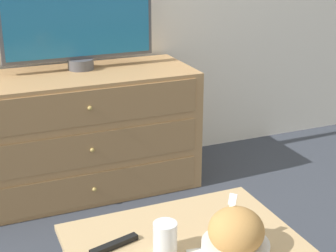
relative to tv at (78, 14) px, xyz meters
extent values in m
plane|color=#383D47|center=(0.01, 0.21, -1.01)|extent=(12.00, 12.00, 0.00)
cube|color=tan|center=(-0.05, -0.09, -0.66)|extent=(1.31, 0.53, 0.70)
cube|color=#A1794C|center=(-0.05, -0.36, -0.89)|extent=(1.21, 0.01, 0.19)
sphere|color=tan|center=(-0.05, -0.37, -0.89)|extent=(0.02, 0.02, 0.02)
cube|color=#A1794C|center=(-0.05, -0.36, -0.66)|extent=(1.21, 0.01, 0.19)
sphere|color=tan|center=(-0.05, -0.37, -0.66)|extent=(0.02, 0.02, 0.02)
cube|color=#A1794C|center=(-0.05, -0.36, -0.43)|extent=(1.21, 0.01, 0.19)
sphere|color=tan|center=(-0.05, -0.37, -0.43)|extent=(0.02, 0.02, 0.02)
cylinder|color=#515156|center=(0.00, 0.00, -0.28)|extent=(0.15, 0.15, 0.06)
cube|color=#515156|center=(0.00, 0.00, 0.02)|extent=(0.86, 0.04, 0.54)
cube|color=#1E6B9E|center=(0.00, -0.02, 0.02)|extent=(0.82, 0.01, 0.50)
cube|color=tan|center=(-0.05, -1.57, -0.53)|extent=(0.73, 0.58, 0.02)
cylinder|color=tan|center=(0.27, -1.32, -0.77)|extent=(0.04, 0.04, 0.47)
cylinder|color=silver|center=(0.07, -1.66, -0.50)|extent=(0.21, 0.21, 0.03)
ellipsoid|color=tan|center=(0.07, -1.66, -0.45)|extent=(0.17, 0.17, 0.14)
cube|color=white|center=(0.05, -1.64, -0.43)|extent=(0.06, 0.06, 0.13)
cube|color=white|center=(0.08, -1.61, -0.36)|extent=(0.03, 0.03, 0.03)
cylinder|color=white|center=(-0.13, -1.58, -0.49)|extent=(0.07, 0.07, 0.06)
cylinder|color=white|center=(-0.13, -1.58, -0.47)|extent=(0.08, 0.08, 0.10)
cube|color=black|center=(-0.27, -1.49, -0.51)|extent=(0.17, 0.07, 0.02)
camera|label=1|loc=(-0.65, -2.83, 0.40)|focal=55.00mm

